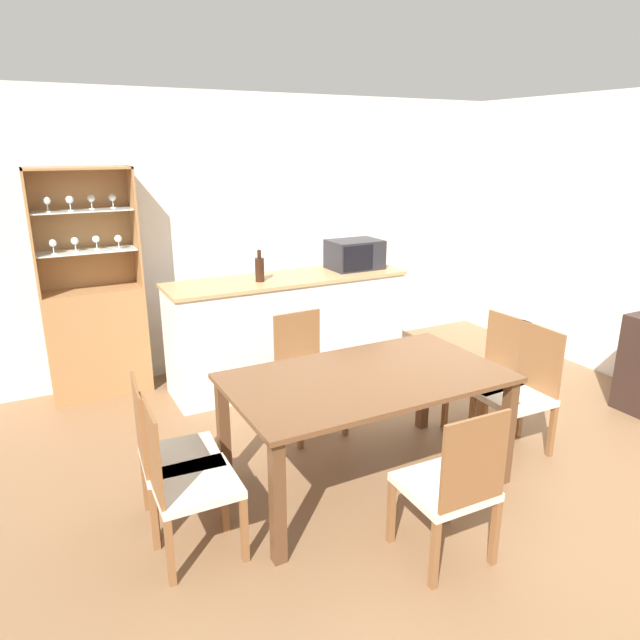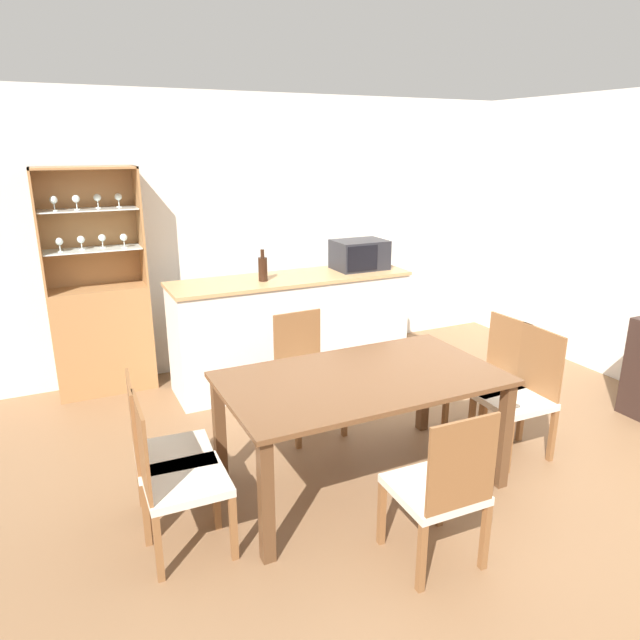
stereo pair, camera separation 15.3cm
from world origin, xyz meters
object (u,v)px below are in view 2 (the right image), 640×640
at_px(dining_chair_head_near, 440,489).
at_px(dining_chair_side_left_far, 165,452).
at_px(display_cabinet, 102,325).
at_px(wine_bottle, 263,268).
at_px(dining_chair_head_far, 307,376).
at_px(dining_chair_side_right_far, 491,380).
at_px(dining_chair_side_left_near, 176,479).
at_px(dining_chair_side_right_near, 520,396).
at_px(dining_table, 361,390).
at_px(microwave, 359,255).

bearing_deg(dining_chair_head_near, dining_chair_side_left_far, 142.26).
relative_size(display_cabinet, wine_bottle, 7.10).
distance_m(dining_chair_head_far, wine_bottle, 1.09).
xyz_separation_m(dining_chair_side_right_far, dining_chair_side_left_near, (-2.36, -0.29, 0.00)).
distance_m(dining_chair_side_right_near, wine_bottle, 2.29).
xyz_separation_m(dining_chair_side_left_far, dining_chair_side_right_near, (2.36, -0.30, 0.00)).
bearing_deg(display_cabinet, dining_chair_side_left_far, -86.86).
relative_size(dining_table, wine_bottle, 6.27).
bearing_deg(dining_chair_head_far, dining_chair_side_right_far, 148.05).
bearing_deg(dining_chair_side_left_near, dining_chair_side_right_near, 91.21).
bearing_deg(dining_chair_side_left_near, display_cabinet, -175.97).
distance_m(dining_chair_side_right_near, dining_chair_head_far, 1.53).
height_order(dining_chair_side_right_far, dining_chair_side_left_near, same).
distance_m(dining_chair_side_left_far, dining_chair_side_right_far, 2.36).
bearing_deg(dining_chair_side_left_near, wine_bottle, 148.68).
distance_m(microwave, wine_bottle, 0.99).
height_order(dining_table, dining_chair_head_far, dining_chair_head_far).
bearing_deg(dining_chair_head_far, wine_bottle, -92.04).
relative_size(dining_chair_head_near, dining_chair_head_far, 1.00).
height_order(dining_table, dining_chair_side_right_near, dining_chair_side_right_near).
distance_m(dining_table, dining_chair_head_far, 0.84).
xyz_separation_m(dining_chair_head_far, microwave, (0.97, 0.95, 0.68)).
height_order(dining_chair_side_right_near, wine_bottle, wine_bottle).
relative_size(display_cabinet, dining_chair_side_right_far, 2.16).
bearing_deg(display_cabinet, microwave, -12.09).
bearing_deg(dining_chair_head_near, microwave, 70.86).
distance_m(dining_table, dining_chair_side_right_far, 1.21).
bearing_deg(dining_chair_side_right_near, dining_chair_head_near, 121.11).
xyz_separation_m(dining_chair_side_right_far, microwave, (-0.21, 1.62, 0.68)).
bearing_deg(dining_chair_side_right_near, dining_chair_side_right_far, 1.64).
height_order(dining_chair_side_right_near, dining_chair_head_far, same).
relative_size(dining_chair_side_right_far, dining_chair_side_right_near, 1.00).
xyz_separation_m(dining_chair_head_near, dining_chair_side_right_near, (1.18, 0.67, 0.00)).
relative_size(dining_chair_side_right_far, dining_chair_head_far, 1.00).
xyz_separation_m(dining_table, dining_chair_side_left_near, (-1.18, -0.14, -0.21)).
bearing_deg(microwave, dining_chair_side_right_near, -83.74).
distance_m(dining_chair_side_left_far, dining_chair_side_left_near, 0.29).
relative_size(dining_chair_side_left_far, dining_chair_head_near, 1.00).
relative_size(dining_chair_side_left_far, wine_bottle, 3.29).
height_order(dining_chair_side_left_far, dining_chair_head_far, same).
bearing_deg(dining_chair_head_far, microwave, -138.30).
bearing_deg(wine_bottle, display_cabinet, 156.43).
bearing_deg(microwave, dining_chair_side_left_far, -143.13).
relative_size(dining_chair_side_right_near, wine_bottle, 3.29).
bearing_deg(dining_chair_side_left_far, wine_bottle, 147.18).
bearing_deg(dining_chair_side_right_near, dining_chair_side_left_far, 84.48).
bearing_deg(display_cabinet, wine_bottle, -23.57).
distance_m(dining_chair_side_right_far, dining_chair_head_near, 1.53).
bearing_deg(dining_table, wine_bottle, 90.33).
height_order(dining_chair_side_left_far, dining_chair_side_right_near, same).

